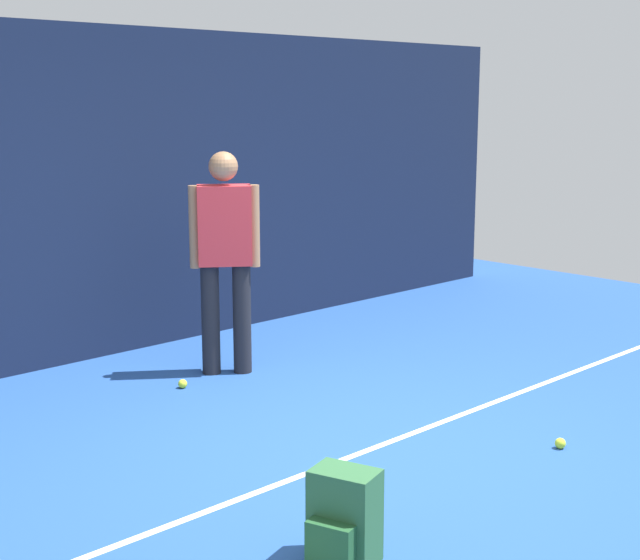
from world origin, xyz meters
name	(u,v)px	position (x,y,z in m)	size (l,w,h in m)	color
ground_plane	(366,453)	(0.00, 0.00, 0.00)	(12.00, 12.00, 0.00)	#234C93
back_fence	(94,195)	(0.00, 3.00, 1.33)	(10.00, 0.10, 2.66)	#141E38
court_line	(364,452)	(0.00, 0.02, 0.00)	(9.00, 0.05, 0.00)	white
tennis_player	(225,249)	(0.44, 1.89, 0.97)	(0.45, 0.41, 1.70)	black
backpack	(343,519)	(-1.04, -0.83, 0.21)	(0.34, 0.35, 0.44)	#2D6038
tennis_ball_near_player	(183,384)	(-0.05, 1.80, 0.03)	(0.07, 0.07, 0.07)	#CCE033
tennis_ball_by_fence	(560,443)	(0.90, -0.77, 0.03)	(0.07, 0.07, 0.07)	#CCE033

